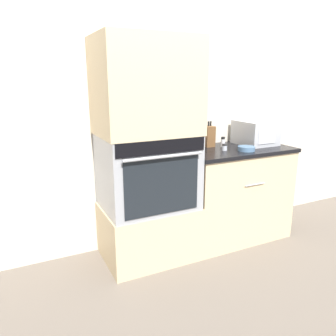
% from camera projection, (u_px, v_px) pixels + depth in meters
% --- Properties ---
extents(ground_plane, '(12.00, 12.00, 0.00)m').
position_uv_depth(ground_plane, '(203.00, 260.00, 2.93)').
color(ground_plane, '#6B6056').
extents(wall_back, '(8.00, 0.05, 2.50)m').
position_uv_depth(wall_back, '(172.00, 113.00, 3.15)').
color(wall_back, beige).
rests_on(wall_back, ground_plane).
extents(oven_cabinet_base, '(0.80, 0.60, 0.48)m').
position_uv_depth(oven_cabinet_base, '(149.00, 231.00, 2.96)').
color(oven_cabinet_base, beige).
rests_on(oven_cabinet_base, ground_plane).
extents(wall_oven, '(0.77, 0.64, 0.64)m').
position_uv_depth(wall_oven, '(148.00, 171.00, 2.81)').
color(wall_oven, '#9EA0A5').
rests_on(wall_oven, oven_cabinet_base).
extents(oven_cabinet_upper, '(0.80, 0.60, 0.77)m').
position_uv_depth(oven_cabinet_upper, '(146.00, 87.00, 2.63)').
color(oven_cabinet_upper, beige).
rests_on(oven_cabinet_upper, wall_oven).
extents(counter_unit, '(1.08, 0.63, 0.93)m').
position_uv_depth(counter_unit, '(233.00, 193.00, 3.29)').
color(counter_unit, beige).
rests_on(counter_unit, ground_plane).
extents(microwave, '(0.34, 0.38, 0.24)m').
position_uv_depth(microwave, '(255.00, 133.00, 3.32)').
color(microwave, '#B2B5BA').
rests_on(microwave, counter_unit).
extents(knife_block, '(0.10, 0.12, 0.25)m').
position_uv_depth(knife_block, '(208.00, 136.00, 3.21)').
color(knife_block, brown).
rests_on(knife_block, counter_unit).
extents(bowl, '(0.16, 0.16, 0.04)m').
position_uv_depth(bowl, '(246.00, 149.00, 3.03)').
color(bowl, '#517599').
rests_on(bowl, counter_unit).
extents(condiment_jar_near, '(0.06, 0.06, 0.06)m').
position_uv_depth(condiment_jar_near, '(197.00, 149.00, 2.98)').
color(condiment_jar_near, '#427047').
rests_on(condiment_jar_near, counter_unit).
extents(condiment_jar_mid, '(0.04, 0.04, 0.11)m').
position_uv_depth(condiment_jar_mid, '(184.00, 142.00, 3.18)').
color(condiment_jar_mid, silver).
rests_on(condiment_jar_mid, counter_unit).
extents(condiment_jar_far, '(0.05, 0.05, 0.06)m').
position_uv_depth(condiment_jar_far, '(224.00, 147.00, 3.04)').
color(condiment_jar_far, silver).
rests_on(condiment_jar_far, counter_unit).
extents(condiment_jar_back, '(0.04, 0.04, 0.10)m').
position_uv_depth(condiment_jar_back, '(223.00, 142.00, 3.20)').
color(condiment_jar_back, silver).
rests_on(condiment_jar_back, counter_unit).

